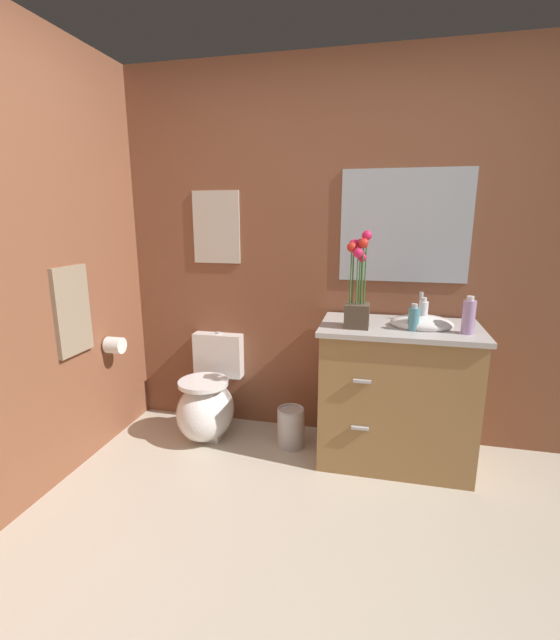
{
  "coord_description": "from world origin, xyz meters",
  "views": [
    {
      "loc": [
        0.24,
        -1.25,
        1.52
      ],
      "look_at": [
        -0.36,
        1.31,
        0.88
      ],
      "focal_mm": 24.49,
      "sensor_mm": 36.0,
      "label": 1
    }
  ],
  "objects_px": {
    "hand_wash_bottle": "(469,316)",
    "trash_bin": "(291,427)",
    "flower_vase": "(358,294)",
    "lotion_bottle": "(423,314)",
    "wall_mirror": "(405,226)",
    "toilet": "(208,402)",
    "hanging_towel": "(72,311)",
    "soap_bottle": "(414,319)",
    "wall_poster": "(216,227)",
    "toilet_paper_roll": "(115,345)",
    "vanity_cabinet": "(396,392)"
  },
  "relations": [
    {
      "from": "soap_bottle",
      "to": "hand_wash_bottle",
      "type": "xyz_separation_m",
      "value": [
        0.29,
        -0.0,
        0.03
      ]
    },
    {
      "from": "flower_vase",
      "to": "soap_bottle",
      "type": "bearing_deg",
      "value": -0.23
    },
    {
      "from": "hanging_towel",
      "to": "wall_mirror",
      "type": "bearing_deg",
      "value": 22.09
    },
    {
      "from": "toilet",
      "to": "wall_poster",
      "type": "bearing_deg",
      "value": 90.0
    },
    {
      "from": "hand_wash_bottle",
      "to": "trash_bin",
      "type": "height_order",
      "value": "hand_wash_bottle"
    },
    {
      "from": "toilet",
      "to": "lotion_bottle",
      "type": "bearing_deg",
      "value": -1.12
    },
    {
      "from": "trash_bin",
      "to": "toilet_paper_roll",
      "type": "xyz_separation_m",
      "value": [
        -1.16,
        -0.17,
        0.54
      ]
    },
    {
      "from": "toilet",
      "to": "wall_poster",
      "type": "relative_size",
      "value": 1.4
    },
    {
      "from": "flower_vase",
      "to": "wall_mirror",
      "type": "xyz_separation_m",
      "value": [
        0.25,
        0.39,
        0.37
      ]
    },
    {
      "from": "flower_vase",
      "to": "soap_bottle",
      "type": "relative_size",
      "value": 3.61
    },
    {
      "from": "soap_bottle",
      "to": "toilet_paper_roll",
      "type": "relative_size",
      "value": 1.41
    },
    {
      "from": "toilet_paper_roll",
      "to": "flower_vase",
      "type": "bearing_deg",
      "value": 2.66
    },
    {
      "from": "vanity_cabinet",
      "to": "flower_vase",
      "type": "bearing_deg",
      "value": -159.24
    },
    {
      "from": "toilet",
      "to": "wall_mirror",
      "type": "bearing_deg",
      "value": 11.98
    },
    {
      "from": "soap_bottle",
      "to": "wall_mirror",
      "type": "bearing_deg",
      "value": 99.37
    },
    {
      "from": "lotion_bottle",
      "to": "hand_wash_bottle",
      "type": "relative_size",
      "value": 0.83
    },
    {
      "from": "flower_vase",
      "to": "lotion_bottle",
      "type": "xyz_separation_m",
      "value": [
        0.38,
        0.1,
        -0.12
      ]
    },
    {
      "from": "toilet",
      "to": "vanity_cabinet",
      "type": "height_order",
      "value": "vanity_cabinet"
    },
    {
      "from": "soap_bottle",
      "to": "wall_poster",
      "type": "xyz_separation_m",
      "value": [
        -1.33,
        0.39,
        0.49
      ]
    },
    {
      "from": "flower_vase",
      "to": "wall_poster",
      "type": "height_order",
      "value": "wall_poster"
    },
    {
      "from": "wall_poster",
      "to": "trash_bin",
      "type": "bearing_deg",
      "value": -25.99
    },
    {
      "from": "flower_vase",
      "to": "lotion_bottle",
      "type": "height_order",
      "value": "flower_vase"
    },
    {
      "from": "lotion_bottle",
      "to": "soap_bottle",
      "type": "bearing_deg",
      "value": -120.26
    },
    {
      "from": "toilet",
      "to": "hand_wash_bottle",
      "type": "height_order",
      "value": "hand_wash_bottle"
    },
    {
      "from": "lotion_bottle",
      "to": "hand_wash_bottle",
      "type": "height_order",
      "value": "hand_wash_bottle"
    },
    {
      "from": "flower_vase",
      "to": "wall_poster",
      "type": "distance_m",
      "value": 1.14
    },
    {
      "from": "trash_bin",
      "to": "hanging_towel",
      "type": "distance_m",
      "value": 1.55
    },
    {
      "from": "lotion_bottle",
      "to": "hand_wash_bottle",
      "type": "bearing_deg",
      "value": -23.55
    },
    {
      "from": "wall_poster",
      "to": "wall_mirror",
      "type": "height_order",
      "value": "wall_mirror"
    },
    {
      "from": "hand_wash_bottle",
      "to": "wall_mirror",
      "type": "height_order",
      "value": "wall_mirror"
    },
    {
      "from": "flower_vase",
      "to": "trash_bin",
      "type": "relative_size",
      "value": 2.05
    },
    {
      "from": "flower_vase",
      "to": "wall_poster",
      "type": "relative_size",
      "value": 1.13
    },
    {
      "from": "flower_vase",
      "to": "soap_bottle",
      "type": "xyz_separation_m",
      "value": [
        0.32,
        -0.0,
        -0.13
      ]
    },
    {
      "from": "toilet",
      "to": "hand_wash_bottle",
      "type": "relative_size",
      "value": 3.26
    },
    {
      "from": "wall_mirror",
      "to": "soap_bottle",
      "type": "bearing_deg",
      "value": -80.63
    },
    {
      "from": "flower_vase",
      "to": "wall_mirror",
      "type": "relative_size",
      "value": 0.7
    },
    {
      "from": "trash_bin",
      "to": "toilet_paper_roll",
      "type": "distance_m",
      "value": 1.29
    },
    {
      "from": "lotion_bottle",
      "to": "wall_mirror",
      "type": "relative_size",
      "value": 0.22
    },
    {
      "from": "toilet_paper_roll",
      "to": "wall_mirror",
      "type": "bearing_deg",
      "value": 14.29
    },
    {
      "from": "toilet",
      "to": "hanging_towel",
      "type": "xyz_separation_m",
      "value": [
        -0.62,
        -0.49,
        0.73
      ]
    },
    {
      "from": "hand_wash_bottle",
      "to": "wall_mirror",
      "type": "relative_size",
      "value": 0.26
    },
    {
      "from": "soap_bottle",
      "to": "lotion_bottle",
      "type": "bearing_deg",
      "value": 59.74
    },
    {
      "from": "toilet_paper_roll",
      "to": "soap_bottle",
      "type": "bearing_deg",
      "value": 2.17
    },
    {
      "from": "hanging_towel",
      "to": "vanity_cabinet",
      "type": "bearing_deg",
      "value": 13.97
    },
    {
      "from": "toilet",
      "to": "wall_mirror",
      "type": "relative_size",
      "value": 0.86
    },
    {
      "from": "toilet",
      "to": "hanging_towel",
      "type": "bearing_deg",
      "value": -141.24
    },
    {
      "from": "lotion_bottle",
      "to": "wall_poster",
      "type": "height_order",
      "value": "wall_poster"
    },
    {
      "from": "wall_mirror",
      "to": "hanging_towel",
      "type": "height_order",
      "value": "wall_mirror"
    },
    {
      "from": "vanity_cabinet",
      "to": "flower_vase",
      "type": "xyz_separation_m",
      "value": [
        -0.26,
        -0.1,
        0.62
      ]
    },
    {
      "from": "wall_poster",
      "to": "toilet",
      "type": "bearing_deg",
      "value": -90.0
    }
  ]
}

